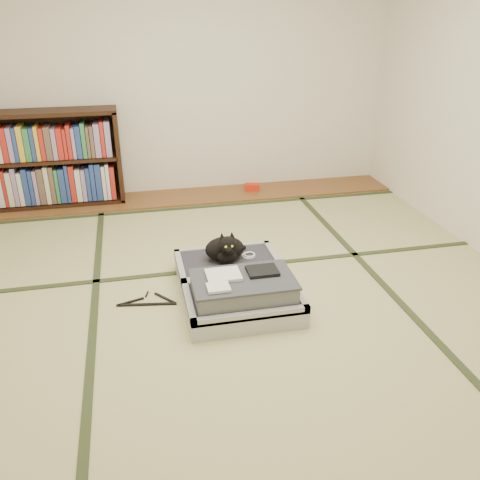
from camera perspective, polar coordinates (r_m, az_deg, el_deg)
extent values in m
plane|color=tan|center=(3.52, 0.44, -6.13)|extent=(4.50, 4.50, 0.00)
cube|color=brown|center=(5.30, -4.39, 4.97)|extent=(4.00, 0.50, 0.02)
cube|color=red|center=(5.41, 1.36, 5.97)|extent=(0.16, 0.11, 0.07)
plane|color=silver|center=(5.26, -5.25, 18.16)|extent=(4.00, 0.00, 4.00)
cube|color=#2D381E|center=(3.47, -16.06, -7.68)|extent=(0.05, 4.50, 0.01)
cube|color=#2D381E|center=(3.84, 15.20, -4.20)|extent=(0.05, 4.50, 0.01)
cube|color=#2D381E|center=(3.86, -0.89, -3.07)|extent=(4.00, 0.05, 0.01)
cube|color=#2D381E|center=(5.02, -3.89, 3.77)|extent=(4.00, 0.05, 0.01)
cube|color=black|center=(5.18, -13.46, 9.25)|extent=(0.04, 0.31, 0.88)
cube|color=black|center=(5.37, -20.10, 3.99)|extent=(1.37, 0.31, 0.04)
cube|color=black|center=(5.15, -21.56, 13.16)|extent=(1.37, 0.31, 0.04)
cube|color=black|center=(5.24, -20.80, 8.45)|extent=(1.31, 0.31, 0.03)
cube|color=black|center=(5.38, -20.63, 8.91)|extent=(1.37, 0.02, 0.88)
cube|color=gray|center=(5.28, -20.47, 6.14)|extent=(1.24, 0.22, 0.37)
cube|color=gray|center=(5.18, -21.15, 10.40)|extent=(1.24, 0.22, 0.33)
cube|color=#ABABB0|center=(3.28, 0.35, -7.40)|extent=(0.73, 0.49, 0.13)
cube|color=#2B2B32|center=(3.26, 0.36, -6.91)|extent=(0.65, 0.41, 0.10)
cube|color=#ABABB0|center=(3.06, 1.30, -8.52)|extent=(0.73, 0.04, 0.05)
cube|color=#ABABB0|center=(3.43, -0.47, -4.48)|extent=(0.73, 0.04, 0.05)
cube|color=#ABABB0|center=(3.19, -5.75, -7.05)|extent=(0.04, 0.49, 0.05)
cube|color=#ABABB0|center=(3.32, 6.21, -5.68)|extent=(0.04, 0.49, 0.05)
cube|color=#ABABB0|center=(3.69, -1.32, -3.43)|extent=(0.73, 0.49, 0.13)
cube|color=#2B2B32|center=(3.67, -1.32, -2.98)|extent=(0.65, 0.41, 0.10)
cube|color=#ABABB0|center=(3.46, -0.61, -4.17)|extent=(0.73, 0.04, 0.05)
cube|color=#ABABB0|center=(3.85, -1.98, -0.99)|extent=(0.73, 0.04, 0.05)
cube|color=#ABABB0|center=(3.61, -6.72, -3.02)|extent=(0.04, 0.49, 0.05)
cube|color=#ABABB0|center=(3.73, 3.89, -1.96)|extent=(0.04, 0.49, 0.05)
cylinder|color=black|center=(3.44, -0.54, -4.25)|extent=(0.66, 0.02, 0.02)
cube|color=gray|center=(3.21, 0.36, -5.57)|extent=(0.62, 0.38, 0.13)
cube|color=#3E3F47|center=(3.18, 0.36, -4.43)|extent=(0.64, 0.40, 0.01)
cube|color=silver|center=(3.19, -1.88, -3.93)|extent=(0.21, 0.18, 0.02)
cube|color=black|center=(3.24, 2.53, -3.46)|extent=(0.19, 0.16, 0.02)
cube|color=silver|center=(3.05, -2.45, -5.34)|extent=(0.14, 0.12, 0.02)
cube|color=white|center=(3.05, -2.65, -10.06)|extent=(0.06, 0.01, 0.04)
cube|color=white|center=(3.07, -0.47, -9.99)|extent=(0.05, 0.01, 0.03)
cube|color=orange|center=(3.14, 5.70, -8.99)|extent=(0.05, 0.01, 0.03)
cube|color=#197F33|center=(3.11, 4.51, -8.86)|extent=(0.04, 0.01, 0.03)
ellipsoid|color=black|center=(3.63, -1.73, -0.99)|extent=(0.28, 0.18, 0.18)
ellipsoid|color=black|center=(3.57, -1.48, -1.84)|extent=(0.14, 0.10, 0.10)
ellipsoid|color=black|center=(3.50, -1.41, -0.49)|extent=(0.12, 0.11, 0.11)
sphere|color=black|center=(3.46, -1.25, -1.12)|extent=(0.05, 0.05, 0.05)
cone|color=black|center=(3.48, -2.04, 0.46)|extent=(0.04, 0.05, 0.06)
cone|color=black|center=(3.50, -0.92, 0.56)|extent=(0.04, 0.05, 0.06)
sphere|color=#A5BF33|center=(3.44, -1.59, -0.78)|extent=(0.02, 0.02, 0.02)
sphere|color=#A5BF33|center=(3.45, -0.89, -0.71)|extent=(0.02, 0.02, 0.02)
cylinder|color=black|center=(3.76, -0.52, -1.15)|extent=(0.17, 0.10, 0.03)
torus|color=white|center=(3.71, 0.97, -1.77)|extent=(0.10, 0.10, 0.01)
torus|color=white|center=(3.71, 1.06, -1.63)|extent=(0.09, 0.09, 0.01)
cube|color=black|center=(3.45, -10.30, -7.12)|extent=(0.38, 0.08, 0.01)
cube|color=black|center=(3.50, -12.23, -6.80)|extent=(0.19, 0.07, 0.01)
cube|color=black|center=(3.50, -8.48, -6.45)|extent=(0.13, 0.16, 0.01)
cylinder|color=black|center=(3.56, -10.42, -6.00)|extent=(0.03, 0.07, 0.01)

